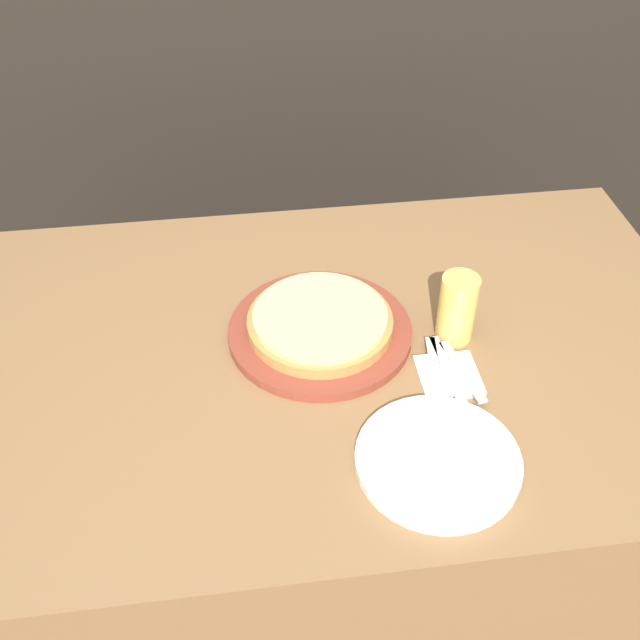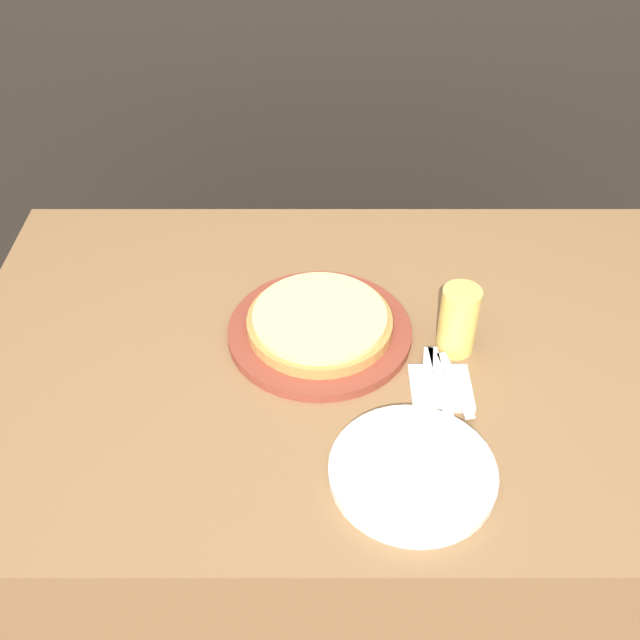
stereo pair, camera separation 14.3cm
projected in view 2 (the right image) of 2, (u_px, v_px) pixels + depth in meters
ground_plane at (335, 558)px, 1.94m from camera, size 12.00×12.00×0.00m
dining_table at (337, 468)px, 1.69m from camera, size 1.46×0.96×0.75m
pizza_on_board at (320, 326)px, 1.44m from camera, size 0.36×0.36×0.06m
beer_glass at (459, 319)px, 1.38m from camera, size 0.07×0.07×0.14m
dinner_plate at (413, 472)px, 1.20m from camera, size 0.27×0.27×0.02m
napkin_stack at (441, 388)px, 1.35m from camera, size 0.11×0.11×0.01m
fork at (427, 385)px, 1.34m from camera, size 0.04×0.19×0.00m
dinner_knife at (441, 385)px, 1.34m from camera, size 0.03×0.19×0.00m
spoon at (455, 385)px, 1.34m from camera, size 0.05×0.16×0.00m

